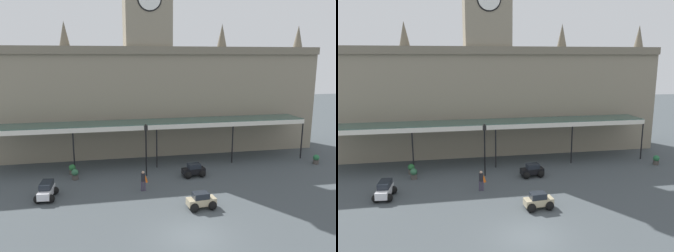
{
  "view_description": "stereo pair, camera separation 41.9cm",
  "coord_description": "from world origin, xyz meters",
  "views": [
    {
      "loc": [
        -5.11,
        -17.81,
        10.57
      ],
      "look_at": [
        0.0,
        7.69,
        5.25
      ],
      "focal_mm": 36.0,
      "sensor_mm": 36.0,
      "label": 1
    },
    {
      "loc": [
        -4.69,
        -17.89,
        10.57
      ],
      "look_at": [
        0.0,
        7.69,
        5.25
      ],
      "focal_mm": 36.0,
      "sensor_mm": 36.0,
      "label": 2
    }
  ],
  "objects": [
    {
      "name": "ground_plane",
      "position": [
        0.0,
        0.0,
        0.0
      ],
      "size": [
        140.0,
        140.0,
        0.0
      ],
      "primitive_type": "plane",
      "color": "#41484C"
    },
    {
      "name": "station_building",
      "position": [
        0.0,
        19.48,
        6.7
      ],
      "size": [
        38.19,
        5.65,
        20.09
      ],
      "color": "gray",
      "rests_on": "ground"
    },
    {
      "name": "entrance_canopy",
      "position": [
        -0.0,
        14.51,
        4.17
      ],
      "size": [
        31.18,
        3.26,
        4.32
      ],
      "color": "#38564C",
      "rests_on": "ground"
    },
    {
      "name": "car_beige_sedan",
      "position": [
        1.6,
        3.66,
        0.5
      ],
      "size": [
        2.12,
        1.64,
        1.19
      ],
      "color": "tan",
      "rests_on": "ground"
    },
    {
      "name": "car_black_sedan",
      "position": [
        2.84,
        10.11,
        0.5
      ],
      "size": [
        2.13,
        1.66,
        1.19
      ],
      "color": "black",
      "rests_on": "ground"
    },
    {
      "name": "car_white_estate",
      "position": [
        -9.45,
        7.57,
        0.56
      ],
      "size": [
        1.65,
        2.31,
        1.27
      ],
      "color": "silver",
      "rests_on": "ground"
    },
    {
      "name": "pedestrian_beside_cars",
      "position": [
        -2.04,
        7.67,
        0.91
      ],
      "size": [
        0.39,
        0.34,
        1.67
      ],
      "color": "#3F384C",
      "rests_on": "ground"
    },
    {
      "name": "victorian_lamppost",
      "position": [
        -1.32,
        11.1,
        3.0
      ],
      "size": [
        0.3,
        0.3,
        4.81
      ],
      "color": "black",
      "rests_on": "ground"
    },
    {
      "name": "traffic_cone",
      "position": [
        -1.61,
        9.54,
        0.31
      ],
      "size": [
        0.4,
        0.4,
        0.62
      ],
      "primitive_type": "cone",
      "color": "orange",
      "rests_on": "ground"
    },
    {
      "name": "planter_near_kerb",
      "position": [
        -7.94,
        12.77,
        0.49
      ],
      "size": [
        0.6,
        0.6,
        0.96
      ],
      "color": "#47423D",
      "rests_on": "ground"
    },
    {
      "name": "planter_by_canopy",
      "position": [
        15.95,
        11.19,
        0.49
      ],
      "size": [
        0.6,
        0.6,
        0.96
      ],
      "color": "#47423D",
      "rests_on": "ground"
    },
    {
      "name": "planter_forecourt_centre",
      "position": [
        -7.61,
        11.37,
        0.49
      ],
      "size": [
        0.6,
        0.6,
        0.96
      ],
      "color": "#47423D",
      "rests_on": "ground"
    }
  ]
}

